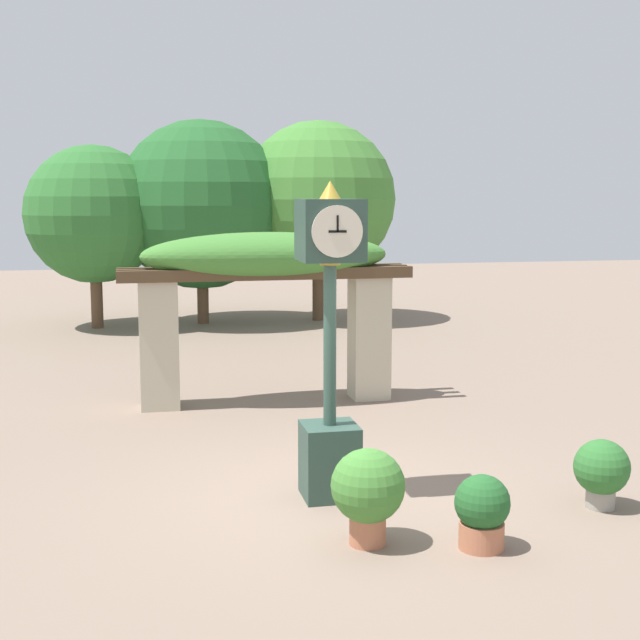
% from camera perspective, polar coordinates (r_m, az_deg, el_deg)
% --- Properties ---
extents(ground_plane, '(60.00, 60.00, 0.00)m').
position_cam_1_polar(ground_plane, '(9.61, 0.53, -11.23)').
color(ground_plane, '#7F6B5B').
extents(pedestal_clock, '(0.63, 0.68, 3.31)m').
position_cam_1_polar(pedestal_clock, '(9.20, 0.64, -1.58)').
color(pedestal_clock, '#2D473D').
rests_on(pedestal_clock, ground).
extents(pergola, '(4.40, 1.17, 2.61)m').
position_cam_1_polar(pergola, '(13.44, -3.48, 2.59)').
color(pergola, '#BCB299').
rests_on(pergola, ground).
extents(potted_plant_near_left, '(0.68, 0.68, 0.89)m').
position_cam_1_polar(potted_plant_near_left, '(8.23, 3.08, -10.80)').
color(potted_plant_near_left, '#B26B4C').
rests_on(potted_plant_near_left, ground).
extents(potted_plant_near_right, '(0.51, 0.51, 0.68)m').
position_cam_1_polar(potted_plant_near_right, '(8.31, 10.33, -11.89)').
color(potted_plant_near_right, '#B26B4C').
rests_on(potted_plant_near_right, ground).
extents(potted_plant_far_left, '(0.57, 0.57, 0.71)m').
position_cam_1_polar(potted_plant_far_left, '(9.60, 17.58, -9.13)').
color(potted_plant_far_left, gray).
rests_on(potted_plant_far_left, ground).
extents(tree_line, '(8.97, 4.09, 4.97)m').
position_cam_1_polar(tree_line, '(21.95, -6.29, 7.34)').
color(tree_line, brown).
rests_on(tree_line, ground).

